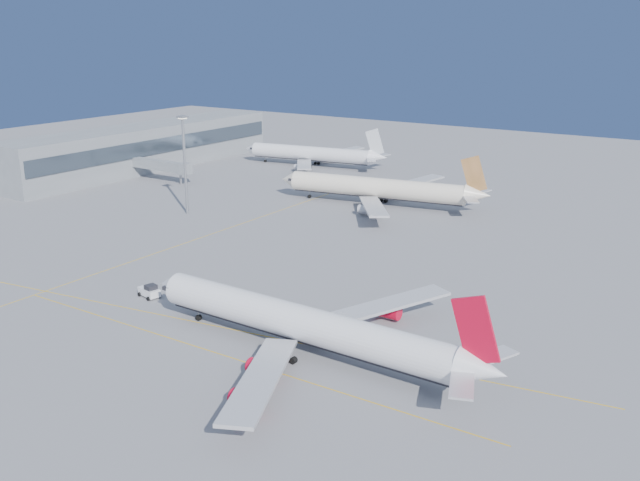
% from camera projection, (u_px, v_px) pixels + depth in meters
% --- Properties ---
extents(ground, '(500.00, 500.00, 0.00)m').
position_uv_depth(ground, '(252.00, 317.00, 121.11)').
color(ground, slate).
rests_on(ground, ground).
extents(terminal, '(18.40, 110.00, 15.00)m').
position_uv_depth(terminal, '(146.00, 147.00, 247.60)').
color(terminal, gray).
rests_on(terminal, ground).
extents(jet_bridge, '(23.60, 3.60, 6.90)m').
position_uv_depth(jet_bridge, '(164.00, 166.00, 226.36)').
color(jet_bridge, gray).
rests_on(jet_bridge, ground).
extents(taxiway_lines, '(118.86, 140.00, 0.02)m').
position_uv_depth(taxiway_lines, '(212.00, 289.00, 133.95)').
color(taxiway_lines, '#E3AB0C').
rests_on(taxiway_lines, ground).
extents(airliner_virgin, '(62.26, 56.00, 15.38)m').
position_uv_depth(airliner_virgin, '(307.00, 325.00, 106.00)').
color(airliner_virgin, white).
rests_on(airliner_virgin, ground).
extents(airliner_etihad, '(60.56, 55.35, 15.85)m').
position_uv_depth(airliner_etihad, '(381.00, 188.00, 196.04)').
color(airliner_etihad, beige).
rests_on(airliner_etihad, ground).
extents(airliner_third, '(55.13, 50.34, 14.81)m').
position_uv_depth(airliner_third, '(314.00, 154.00, 252.00)').
color(airliner_third, white).
rests_on(airliner_third, ground).
extents(pushback_tug, '(4.83, 3.52, 2.50)m').
position_uv_depth(pushback_tug, '(150.00, 291.00, 129.72)').
color(pushback_tug, white).
rests_on(pushback_tug, ground).
extents(light_mast, '(2.23, 2.23, 25.76)m').
position_uv_depth(light_mast, '(185.00, 157.00, 184.39)').
color(light_mast, gray).
rests_on(light_mast, ground).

